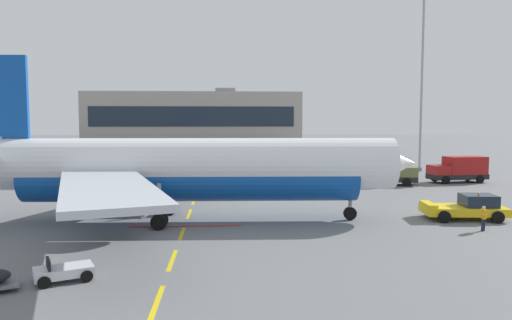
{
  "coord_description": "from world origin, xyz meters",
  "views": [
    {
      "loc": [
        20.79,
        -12.01,
        7.51
      ],
      "look_at": [
        23.49,
        27.94,
        4.22
      ],
      "focal_mm": 33.89,
      "sensor_mm": 36.0,
      "label": 1
    }
  ],
  "objects": [
    {
      "name": "terminal_satellite",
      "position": [
        12.16,
        136.18,
        7.82
      ],
      "size": [
        62.05,
        24.38,
        17.21
      ],
      "color": "#9E998E",
      "rests_on": "ground"
    },
    {
      "name": "apron_light_mast_far",
      "position": [
        49.73,
        57.24,
        16.26
      ],
      "size": [
        1.8,
        1.8,
        26.32
      ],
      "color": "slate",
      "rests_on": "ground"
    },
    {
      "name": "pushback_tug",
      "position": [
        39.24,
        23.09,
        0.9
      ],
      "size": [
        6.28,
        3.72,
        2.08
      ],
      "color": "yellow",
      "rests_on": "ground"
    },
    {
      "name": "ground_crew_worker",
      "position": [
        38.38,
        19.18,
        0.98
      ],
      "size": [
        0.35,
        0.67,
        1.72
      ],
      "color": "#191E38",
      "rests_on": "ground"
    },
    {
      "name": "fuel_service_truck",
      "position": [
        49.25,
        44.29,
        1.65
      ],
      "size": [
        7.23,
        3.28,
        3.14
      ],
      "color": "black",
      "rests_on": "ground"
    },
    {
      "name": "airliner_foreground",
      "position": [
        17.84,
        23.88,
        3.95
      ],
      "size": [
        34.75,
        34.61,
        12.2
      ],
      "color": "white",
      "rests_on": "ground"
    },
    {
      "name": "ground",
      "position": [
        40.0,
        40.0,
        0.0
      ],
      "size": [
        400.0,
        400.0,
        0.0
      ],
      "primitive_type": "plane",
      "color": "slate"
    },
    {
      "name": "apron_paint_markings",
      "position": [
        18.0,
        36.36,
        0.0
      ],
      "size": [
        8.0,
        93.26,
        0.01
      ],
      "color": "yellow",
      "rests_on": "ground"
    },
    {
      "name": "catering_truck",
      "position": [
        39.47,
        42.87,
        1.65
      ],
      "size": [
        7.38,
        4.12,
        3.14
      ],
      "color": "black",
      "rests_on": "ground"
    }
  ]
}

